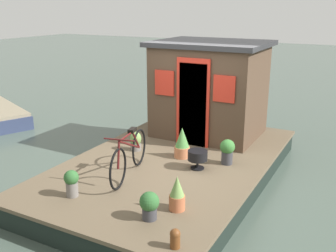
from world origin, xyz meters
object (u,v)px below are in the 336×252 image
(houseboat_cabin, at_px, (210,89))
(potted_plant_fern, at_px, (149,205))
(potted_plant_rosemary, at_px, (72,182))
(charcoal_grill, at_px, (198,156))
(potted_plant_mint, at_px, (177,194))
(potted_plant_thyme, at_px, (136,141))
(mooring_bollard, at_px, (175,238))
(potted_plant_geranium, at_px, (227,150))
(bicycle, at_px, (129,155))
(potted_plant_basil, at_px, (182,143))

(houseboat_cabin, relative_size, potted_plant_fern, 5.97)
(potted_plant_rosemary, height_order, charcoal_grill, potted_plant_rosemary)
(potted_plant_mint, xyz_separation_m, potted_plant_rosemary, (-0.39, 1.59, -0.01))
(potted_plant_mint, bearing_deg, potted_plant_thyme, 46.02)
(mooring_bollard, bearing_deg, potted_plant_fern, 55.04)
(potted_plant_thyme, relative_size, mooring_bollard, 1.53)
(potted_plant_mint, distance_m, mooring_bollard, 0.93)
(potted_plant_geranium, bearing_deg, potted_plant_rosemary, 145.07)
(potted_plant_geranium, relative_size, potted_plant_fern, 1.17)
(bicycle, height_order, mooring_bollard, bicycle)
(charcoal_grill, bearing_deg, potted_plant_thyme, 79.41)
(bicycle, distance_m, potted_plant_basil, 1.26)
(bicycle, height_order, potted_plant_fern, bicycle)
(bicycle, xyz_separation_m, potted_plant_fern, (-1.06, -1.03, -0.16))
(mooring_bollard, bearing_deg, charcoal_grill, 17.86)
(potted_plant_thyme, relative_size, potted_plant_geranium, 0.82)
(bicycle, bearing_deg, potted_plant_basil, -18.57)
(potted_plant_fern, relative_size, mooring_bollard, 1.59)
(houseboat_cabin, relative_size, potted_plant_mint, 4.63)
(houseboat_cabin, bearing_deg, potted_plant_mint, -164.50)
(potted_plant_fern, bearing_deg, mooring_bollard, -124.96)
(potted_plant_thyme, height_order, charcoal_grill, potted_plant_thyme)
(potted_plant_mint, bearing_deg, potted_plant_rosemary, 103.65)
(potted_plant_geranium, distance_m, mooring_bollard, 2.80)
(potted_plant_thyme, distance_m, mooring_bollard, 3.41)
(potted_plant_basil, bearing_deg, bicycle, 161.43)
(potted_plant_thyme, bearing_deg, potted_plant_fern, -143.36)
(bicycle, relative_size, potted_plant_rosemary, 3.91)
(houseboat_cabin, height_order, potted_plant_mint, houseboat_cabin)
(houseboat_cabin, height_order, mooring_bollard, houseboat_cabin)
(houseboat_cabin, xyz_separation_m, potted_plant_mint, (-3.43, -0.95, -0.80))
(houseboat_cabin, relative_size, bicycle, 1.44)
(potted_plant_geranium, distance_m, potted_plant_mint, 1.94)
(houseboat_cabin, distance_m, potted_plant_basil, 1.75)
(potted_plant_rosemary, xyz_separation_m, charcoal_grill, (1.87, -1.24, 0.00))
(houseboat_cabin, bearing_deg, charcoal_grill, -162.79)
(potted_plant_basil, bearing_deg, houseboat_cabin, 4.18)
(potted_plant_geranium, relative_size, potted_plant_rosemary, 1.11)
(potted_plant_thyme, distance_m, potted_plant_mint, 2.53)
(houseboat_cabin, relative_size, potted_plant_thyme, 6.17)
(potted_plant_thyme, bearing_deg, potted_plant_rosemary, -173.86)
(mooring_bollard, bearing_deg, potted_plant_geranium, 7.43)
(charcoal_grill, height_order, mooring_bollard, charcoal_grill)
(bicycle, bearing_deg, potted_plant_mint, -117.97)
(bicycle, bearing_deg, potted_plant_fern, -136.04)
(charcoal_grill, bearing_deg, mooring_bollard, -162.14)
(potted_plant_thyme, xyz_separation_m, potted_plant_basil, (0.10, -0.98, 0.09))
(potted_plant_thyme, height_order, potted_plant_geranium, potted_plant_geranium)
(houseboat_cabin, distance_m, potted_plant_rosemary, 3.95)
(bicycle, distance_m, potted_plant_rosemary, 1.11)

